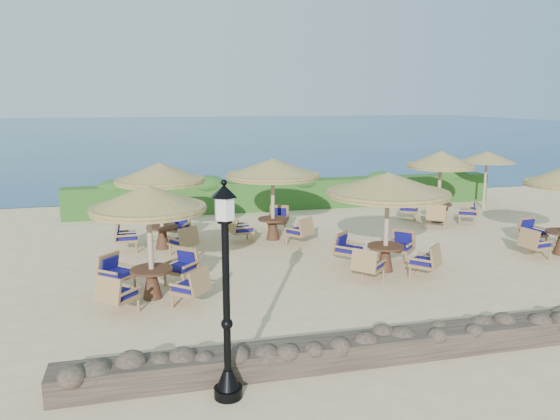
% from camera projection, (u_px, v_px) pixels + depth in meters
% --- Properties ---
extents(ground, '(120.00, 120.00, 0.00)m').
position_uv_depth(ground, '(355.00, 255.00, 16.01)').
color(ground, beige).
rests_on(ground, ground).
extents(sea, '(160.00, 160.00, 0.00)m').
position_uv_depth(sea, '(182.00, 129.00, 82.54)').
color(sea, navy).
rests_on(sea, ground).
extents(hedge, '(18.00, 0.90, 1.20)m').
position_uv_depth(hedge, '(291.00, 194.00, 22.74)').
color(hedge, '#204B18').
rests_on(hedge, ground).
extents(stone_wall, '(15.00, 0.65, 0.44)m').
position_uv_depth(stone_wall, '(481.00, 335.00, 10.08)').
color(stone_wall, brown).
rests_on(stone_wall, ground).
extents(lamp_post, '(0.44, 0.44, 3.31)m').
position_uv_depth(lamp_post, '(226.00, 302.00, 8.10)').
color(lamp_post, black).
rests_on(lamp_post, ground).
extents(extra_parasol, '(2.30, 2.30, 2.41)m').
position_uv_depth(extra_parasol, '(487.00, 157.00, 22.38)').
color(extra_parasol, tan).
rests_on(extra_parasol, ground).
extents(cafe_set_0, '(2.60, 2.60, 2.65)m').
position_uv_depth(cafe_set_0, '(149.00, 223.00, 12.23)').
color(cafe_set_0, tan).
rests_on(cafe_set_0, ground).
extents(cafe_set_1, '(3.23, 3.23, 2.65)m').
position_uv_depth(cafe_set_1, '(387.00, 200.00, 14.17)').
color(cafe_set_1, tan).
rests_on(cafe_set_1, ground).
extents(cafe_set_3, '(2.75, 2.77, 2.65)m').
position_uv_depth(cafe_set_3, '(160.00, 188.00, 16.36)').
color(cafe_set_3, tan).
rests_on(cafe_set_3, ground).
extents(cafe_set_4, '(3.04, 3.04, 2.65)m').
position_uv_depth(cafe_set_4, '(273.00, 180.00, 17.44)').
color(cafe_set_4, tan).
rests_on(cafe_set_4, ground).
extents(cafe_set_5, '(2.73, 2.73, 2.65)m').
position_uv_depth(cafe_set_5, '(440.00, 176.00, 20.00)').
color(cafe_set_5, tan).
rests_on(cafe_set_5, ground).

